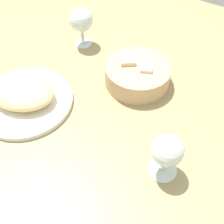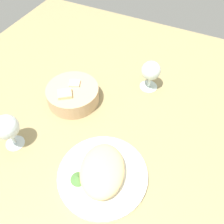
# 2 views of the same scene
# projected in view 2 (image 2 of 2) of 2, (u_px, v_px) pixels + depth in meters

# --- Properties ---
(ground_plane) EXTENTS (1.40, 1.40, 0.02)m
(ground_plane) POSITION_uv_depth(u_px,v_px,m) (103.00, 127.00, 0.84)
(ground_plane) COLOR tan
(plate) EXTENTS (0.26, 0.26, 0.01)m
(plate) POSITION_uv_depth(u_px,v_px,m) (103.00, 175.00, 0.71)
(plate) COLOR white
(plate) RESTS_ON ground_plane
(omelette) EXTENTS (0.20, 0.18, 0.05)m
(omelette) POSITION_uv_depth(u_px,v_px,m) (102.00, 170.00, 0.69)
(omelette) COLOR #F3C889
(omelette) RESTS_ON plate
(lettuce_garnish) EXTENTS (0.05, 0.05, 0.01)m
(lettuce_garnish) POSITION_uv_depth(u_px,v_px,m) (78.00, 178.00, 0.69)
(lettuce_garnish) COLOR #4B7E3B
(lettuce_garnish) RESTS_ON plate
(bread_basket) EXTENTS (0.19, 0.19, 0.07)m
(bread_basket) POSITION_uv_depth(u_px,v_px,m) (73.00, 95.00, 0.88)
(bread_basket) COLOR tan
(bread_basket) RESTS_ON ground_plane
(wine_glass_near) EXTENTS (0.07, 0.07, 0.12)m
(wine_glass_near) POSITION_uv_depth(u_px,v_px,m) (151.00, 72.00, 0.90)
(wine_glass_near) COLOR silver
(wine_glass_near) RESTS_ON ground_plane
(wine_glass_far) EXTENTS (0.07, 0.07, 0.13)m
(wine_glass_far) POSITION_uv_depth(u_px,v_px,m) (7.00, 128.00, 0.72)
(wine_glass_far) COLOR silver
(wine_glass_far) RESTS_ON ground_plane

